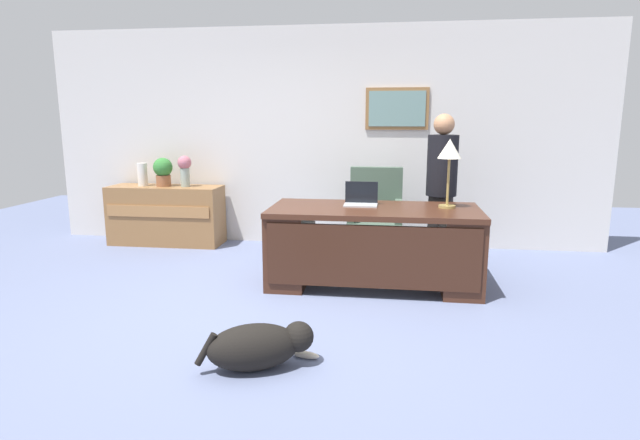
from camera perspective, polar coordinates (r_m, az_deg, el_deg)
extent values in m
plane|color=slate|center=(4.32, -4.78, -10.46)|extent=(12.00, 12.00, 0.00)
cube|color=silver|center=(6.59, 0.06, 9.06)|extent=(7.00, 0.12, 2.70)
cube|color=olive|center=(6.44, 8.49, 12.05)|extent=(0.76, 0.03, 0.50)
cube|color=slate|center=(6.42, 8.49, 12.05)|extent=(0.68, 0.01, 0.42)
cube|color=#422316|center=(4.93, 6.02, 1.07)|extent=(1.98, 0.92, 0.05)
cube|color=#422316|center=(5.10, -3.22, -2.89)|extent=(0.36, 0.86, 0.71)
cube|color=#422316|center=(5.05, 15.18, -3.41)|extent=(0.36, 0.86, 0.71)
cube|color=#381E13|center=(4.59, 5.73, -4.08)|extent=(1.88, 0.04, 0.57)
cube|color=olive|center=(6.91, -16.58, 0.53)|extent=(1.43, 0.48, 0.75)
cube|color=#A16F40|center=(6.67, -17.50, 0.89)|extent=(1.33, 0.02, 0.14)
cube|color=#475B4C|center=(5.90, 6.07, -0.85)|extent=(0.60, 0.58, 0.18)
cylinder|color=black|center=(5.95, 6.03, -3.02)|extent=(0.10, 0.10, 0.28)
cylinder|color=black|center=(5.98, 6.01, -4.09)|extent=(0.52, 0.52, 0.05)
cube|color=#475B4C|center=(6.07, 6.23, 3.12)|extent=(0.60, 0.12, 0.58)
cube|color=#475B4C|center=(5.87, 3.58, 1.13)|extent=(0.08, 0.50, 0.22)
cube|color=#475B4C|center=(5.86, 8.66, 1.00)|extent=(0.08, 0.50, 0.22)
cylinder|color=#262323|center=(5.71, 13.02, -1.24)|extent=(0.26, 0.26, 0.79)
cylinder|color=black|center=(5.61, 13.34, 5.87)|extent=(0.32, 0.32, 0.64)
sphere|color=tan|center=(5.58, 13.54, 10.23)|extent=(0.22, 0.22, 0.22)
ellipsoid|color=black|center=(3.43, -7.37, -13.73)|extent=(0.66, 0.50, 0.30)
sphere|color=black|center=(3.46, -2.38, -12.73)|extent=(0.20, 0.20, 0.20)
cylinder|color=black|center=(3.41, -12.48, -13.74)|extent=(0.15, 0.10, 0.21)
cube|color=#B2B5BA|center=(5.02, 4.51, 1.66)|extent=(0.32, 0.22, 0.01)
cube|color=black|center=(5.11, 4.60, 3.09)|extent=(0.32, 0.01, 0.21)
cylinder|color=#9E8447|center=(5.04, 13.83, 1.46)|extent=(0.16, 0.16, 0.02)
cylinder|color=#9E8447|center=(5.01, 13.95, 4.09)|extent=(0.02, 0.02, 0.44)
cone|color=silver|center=(4.99, 14.12, 7.64)|extent=(0.22, 0.22, 0.18)
cylinder|color=#93A295|center=(6.72, -14.65, 4.57)|extent=(0.12, 0.12, 0.23)
sphere|color=#B36472|center=(6.71, -14.73, 6.15)|extent=(0.17, 0.17, 0.17)
cylinder|color=silver|center=(6.96, -19.00, 4.77)|extent=(0.12, 0.12, 0.29)
cylinder|color=brown|center=(6.85, -16.87, 4.17)|extent=(0.18, 0.18, 0.14)
sphere|color=#337933|center=(6.83, -16.95, 5.59)|extent=(0.24, 0.24, 0.24)
ellipsoid|color=beige|center=(3.60, -1.63, -14.63)|extent=(0.21, 0.09, 0.05)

